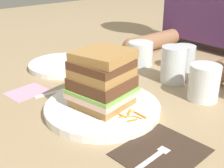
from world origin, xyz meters
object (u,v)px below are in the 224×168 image
object	(u,v)px
sandwich	(102,79)
juice_glass	(204,85)
knife	(69,88)
empty_tumbler_0	(141,53)
napkin_dark	(161,152)
empty_tumbler_1	(184,58)
main_plate	(102,108)
napkin_pink	(27,92)
side_plate	(63,65)
empty_tumbler_2	(174,65)
fork	(153,156)

from	to	relation	value
sandwich	juice_glass	xyz separation A→B (m)	(0.11, 0.22, -0.04)
knife	empty_tumbler_0	size ratio (longest dim) A/B	2.60
napkin_dark	empty_tumbler_1	distance (m)	0.44
sandwich	empty_tumbler_0	world-z (taller)	sandwich
main_plate	juice_glass	world-z (taller)	juice_glass
napkin_pink	side_plate	bearing A→B (deg)	119.96
empty_tumbler_2	knife	bearing A→B (deg)	-121.34
empty_tumbler_2	fork	bearing A→B (deg)	-56.65
sandwich	juice_glass	size ratio (longest dim) A/B	1.61
sandwich	side_plate	distance (m)	0.32
juice_glass	empty_tumbler_0	bearing A→B (deg)	166.41
empty_tumbler_1	sandwich	bearing A→B (deg)	-82.72
fork	side_plate	xyz separation A→B (m)	(-0.49, 0.13, 0.00)
knife	side_plate	bearing A→B (deg)	153.12
fork	napkin_pink	size ratio (longest dim) A/B	1.74
sandwich	empty_tumbler_1	bearing A→B (deg)	97.28
knife	napkin_pink	world-z (taller)	same
empty_tumbler_2	napkin_pink	distance (m)	0.39
empty_tumbler_1	side_plate	bearing A→B (deg)	-133.34
fork	empty_tumbler_1	world-z (taller)	empty_tumbler_1
empty_tumbler_1	empty_tumbler_2	size ratio (longest dim) A/B	0.75
fork	empty_tumbler_1	size ratio (longest dim) A/B	2.25
main_plate	juice_glass	xyz separation A→B (m)	(0.11, 0.22, 0.03)
empty_tumbler_0	empty_tumbler_1	distance (m)	0.13
fork	knife	distance (m)	0.34
knife	juice_glass	size ratio (longest dim) A/B	2.32
sandwich	napkin_dark	xyz separation A→B (m)	(0.19, -0.02, -0.08)
knife	empty_tumbler_1	world-z (taller)	empty_tumbler_1
napkin_dark	knife	bearing A→B (deg)	175.20
napkin_pink	juice_glass	bearing A→B (deg)	44.24
napkin_dark	juice_glass	xyz separation A→B (m)	(-0.08, 0.24, 0.04)
fork	napkin_pink	xyz separation A→B (m)	(-0.39, -0.04, -0.00)
juice_glass	side_plate	distance (m)	0.43
fork	juice_glass	size ratio (longest dim) A/B	1.93
main_plate	fork	world-z (taller)	main_plate
juice_glass	fork	bearing A→B (deg)	-73.46
napkin_dark	sandwich	bearing A→B (deg)	174.59
empty_tumbler_2	napkin_pink	xyz separation A→B (m)	(-0.20, -0.33, -0.05)
empty_tumbler_2	sandwich	bearing A→B (deg)	-88.97
juice_glass	side_plate	world-z (taller)	juice_glass
side_plate	napkin_pink	xyz separation A→B (m)	(0.10, -0.17, -0.01)
main_plate	empty_tumbler_1	xyz separation A→B (m)	(-0.04, 0.36, 0.03)
juice_glass	empty_tumbler_0	distance (m)	0.28
napkin_dark	fork	bearing A→B (deg)	-85.81
empty_tumbler_2	side_plate	distance (m)	0.34
knife	empty_tumbler_0	bearing A→B (deg)	92.09
juice_glass	side_plate	size ratio (longest dim) A/B	0.42
empty_tumbler_1	empty_tumbler_2	xyz separation A→B (m)	(0.04, -0.10, 0.01)
side_plate	fork	bearing A→B (deg)	-14.44
napkin_dark	empty_tumbler_2	distance (m)	0.33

